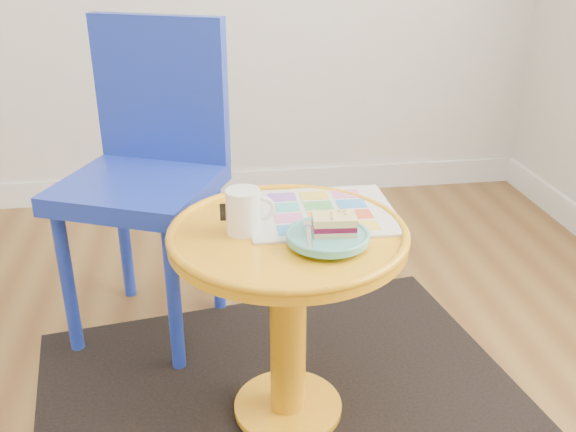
{
  "coord_description": "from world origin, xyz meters",
  "views": [
    {
      "loc": [
        0.43,
        -0.89,
        1.19
      ],
      "look_at": [
        0.62,
        0.45,
        0.58
      ],
      "focal_mm": 40.0,
      "sensor_mm": 36.0,
      "label": 1
    }
  ],
  "objects": [
    {
      "name": "chair",
      "position": [
        0.28,
        0.97,
        0.55
      ],
      "size": [
        0.56,
        0.56,
        0.96
      ],
      "rotation": [
        0.0,
        0.0,
        -0.41
      ],
      "color": "#1C34B6",
      "rests_on": "ground"
    },
    {
      "name": "rug",
      "position": [
        0.62,
        0.45,
        0.0
      ],
      "size": [
        1.45,
        1.28,
        0.01
      ],
      "primitive_type": "cube",
      "rotation": [
        0.0,
        0.0,
        0.15
      ],
      "color": "black",
      "rests_on": "ground"
    },
    {
      "name": "plate",
      "position": [
        0.7,
        0.37,
        0.56
      ],
      "size": [
        0.19,
        0.19,
        0.02
      ],
      "color": "#54B1A9",
      "rests_on": "newspaper"
    },
    {
      "name": "mug",
      "position": [
        0.52,
        0.46,
        0.59
      ],
      "size": [
        0.12,
        0.08,
        0.11
      ],
      "rotation": [
        0.0,
        0.0,
        -0.04
      ],
      "color": "white",
      "rests_on": "side_table"
    },
    {
      "name": "cake_slice",
      "position": [
        0.72,
        0.37,
        0.58
      ],
      "size": [
        0.1,
        0.07,
        0.04
      ],
      "rotation": [
        0.0,
        0.0,
        -0.09
      ],
      "color": "#D3BC8C",
      "rests_on": "plate"
    },
    {
      "name": "side_table",
      "position": [
        0.62,
        0.45,
        0.38
      ],
      "size": [
        0.56,
        0.56,
        0.54
      ],
      "color": "orange",
      "rests_on": "ground"
    },
    {
      "name": "newspaper",
      "position": [
        0.72,
        0.54,
        0.54
      ],
      "size": [
        0.37,
        0.31,
        0.01
      ],
      "primitive_type": "cube",
      "rotation": [
        0.0,
        0.0,
        -0.01
      ],
      "color": "silver",
      "rests_on": "side_table"
    },
    {
      "name": "fork",
      "position": [
        0.66,
        0.38,
        0.56
      ],
      "size": [
        0.03,
        0.14,
        0.0
      ],
      "rotation": [
        0.0,
        0.0,
        -0.12
      ],
      "color": "silver",
      "rests_on": "plate"
    }
  ]
}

